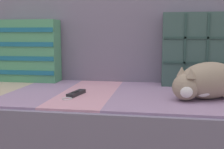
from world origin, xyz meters
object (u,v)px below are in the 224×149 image
throw_pillow_striped (27,51)px  couch (91,124)px  throw_pillow_quilted (195,50)px  sleeping_cat (205,82)px  game_remote_near (76,94)px

throw_pillow_striped → couch: bearing=-25.9°
throw_pillow_quilted → throw_pillow_striped: throw_pillow_quilted is taller
throw_pillow_striped → sleeping_cat: size_ratio=1.18×
throw_pillow_quilted → game_remote_near: (-0.62, -0.39, -0.21)m
couch → game_remote_near: (-0.04, -0.15, 0.21)m
throw_pillow_striped → game_remote_near: size_ratio=2.12×
throw_pillow_quilted → throw_pillow_striped: size_ratio=1.01×
couch → sleeping_cat: size_ratio=5.70×
throw_pillow_striped → sleeping_cat: 1.14m
throw_pillow_striped → game_remote_near: throw_pillow_striped is taller
throw_pillow_quilted → sleeping_cat: 0.39m
sleeping_cat → game_remote_near: sleeping_cat is taller
sleeping_cat → game_remote_near: (-0.63, -0.02, -0.07)m
couch → sleeping_cat: 0.66m
game_remote_near → throw_pillow_quilted: bearing=32.1°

